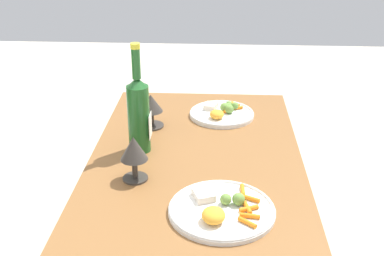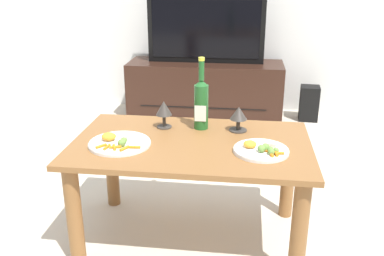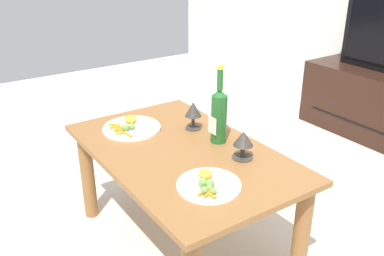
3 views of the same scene
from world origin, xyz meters
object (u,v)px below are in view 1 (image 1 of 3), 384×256
object	(u,v)px
dining_table	(196,182)
dinner_plate_left	(222,209)
dinner_plate_right	(222,113)
wine_bottle	(138,112)
goblet_left	(134,151)
goblet_right	(151,106)

from	to	relation	value
dining_table	dinner_plate_left	distance (m)	0.35
dinner_plate_right	dining_table	bearing A→B (deg)	165.40
wine_bottle	dining_table	bearing A→B (deg)	-97.85
goblet_left	dinner_plate_right	bearing A→B (deg)	-27.97
goblet_right	wine_bottle	bearing A→B (deg)	175.93
dinner_plate_left	dinner_plate_right	xyz separation A→B (m)	(0.63, -0.00, 0.00)
goblet_left	dinner_plate_left	world-z (taller)	goblet_left
dining_table	dinner_plate_left	world-z (taller)	dinner_plate_left
dining_table	goblet_left	size ratio (longest dim) A/B	7.96
wine_bottle	dinner_plate_left	world-z (taller)	wine_bottle
wine_bottle	goblet_left	size ratio (longest dim) A/B	2.59
goblet_left	dinner_plate_left	size ratio (longest dim) A/B	0.49
dining_table	goblet_left	distance (m)	0.30
dinner_plate_left	goblet_right	bearing A→B (deg)	25.57
dinner_plate_left	dinner_plate_right	distance (m)	0.63
wine_bottle	goblet_left	world-z (taller)	wine_bottle
wine_bottle	goblet_left	distance (m)	0.19
wine_bottle	goblet_right	world-z (taller)	wine_bottle
dinner_plate_left	goblet_left	bearing A→B (deg)	57.88
wine_bottle	dinner_plate_left	xyz separation A→B (m)	(-0.34, -0.26, -0.12)
goblet_left	dinner_plate_right	size ratio (longest dim) A/B	0.57
wine_bottle	dinner_plate_right	xyz separation A→B (m)	(0.29, -0.27, -0.12)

